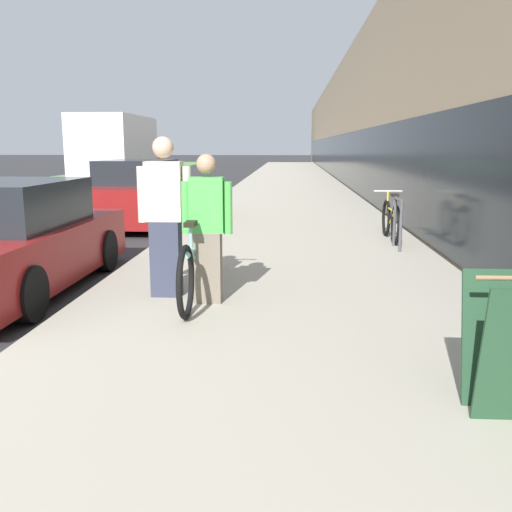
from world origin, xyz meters
name	(u,v)px	position (x,y,z in m)	size (l,w,h in m)	color
sidewalk_slab	(290,186)	(5.56, 21.00, 0.07)	(4.71, 70.00, 0.13)	#B2AA99
storefront_facade	(422,126)	(12.94, 29.00, 2.91)	(10.01, 70.00, 5.83)	tan
lawn_strip	(68,181)	(-6.11, 25.00, 0.01)	(5.01, 70.00, 0.03)	#5B9347
tandem_bicycle	(201,260)	(4.56, 1.86, 0.52)	(0.52, 2.67, 0.93)	black
person_rider	(207,229)	(4.69, 1.52, 0.93)	(0.54, 0.21, 1.60)	#756B5B
person_bystander	(165,217)	(4.18, 1.77, 1.02)	(0.60, 0.24, 1.78)	#33384C
bike_rack_hoop	(398,218)	(7.35, 4.95, 0.64)	(0.05, 0.60, 0.84)	#4C4C51
cruiser_bike_nearest	(391,220)	(7.39, 5.84, 0.50)	(0.52, 1.66, 0.87)	black
parked_sedan_curbside	(3,242)	(2.01, 2.32, 0.64)	(1.95, 4.15, 1.39)	maroon
vintage_roadster_curbside	(138,195)	(2.06, 8.58, 0.69)	(1.83, 4.23, 1.49)	maroon
moving_truck	(120,152)	(-1.87, 20.34, 1.54)	(2.41, 7.26, 3.04)	orange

